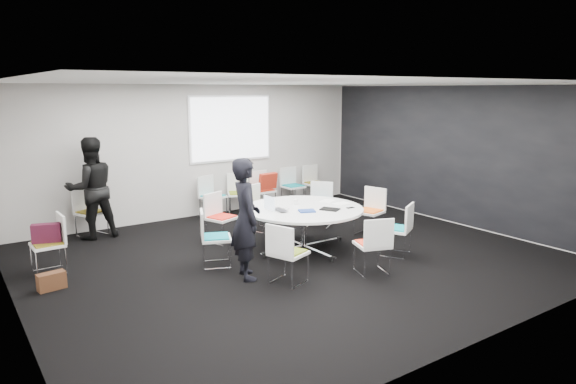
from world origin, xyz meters
TOP-DOWN VIEW (x-y plane):
  - room_shell at (0.09, 0.00)m, footprint 8.08×7.08m
  - conference_table at (0.42, 0.25)m, footprint 2.02×2.02m
  - projection_screen at (0.80, 3.46)m, footprint 1.90×0.03m
  - chair_ring_a at (1.97, 0.26)m, footprint 0.56×0.57m
  - chair_ring_b at (1.55, 1.27)m, footprint 0.63×0.64m
  - chair_ring_c at (0.45, 1.70)m, footprint 0.59×0.58m
  - chair_ring_d at (-0.54, 1.42)m, footprint 0.59×0.58m
  - chair_ring_e at (-1.20, 0.34)m, footprint 0.59×0.60m
  - chair_ring_f at (-0.71, -0.91)m, footprint 0.58×0.59m
  - chair_ring_g at (0.55, -1.29)m, footprint 0.58×0.57m
  - chair_ring_h at (1.48, -0.89)m, footprint 0.62×0.61m
  - chair_back_a at (0.15, 3.16)m, footprint 0.59×0.58m
  - chair_back_b at (0.77, 3.14)m, footprint 0.60×0.60m
  - chair_back_c at (1.39, 3.13)m, footprint 0.47×0.46m
  - chair_back_d at (2.25, 3.16)m, footprint 0.47×0.46m
  - chair_back_e at (2.91, 3.17)m, footprint 0.47×0.46m
  - chair_spare_left at (-3.38, 1.45)m, footprint 0.46×0.47m
  - chair_person_back at (-2.36, 3.16)m, footprint 0.60×0.59m
  - person_main at (-1.06, -0.36)m, footprint 0.57×0.73m
  - person_back at (-2.35, 3.00)m, footprint 0.93×0.74m
  - laptop at (0.01, 0.27)m, footprint 0.25×0.36m
  - laptop_lid at (-0.18, 0.39)m, footprint 0.02×0.30m
  - notebook_black at (0.68, -0.13)m, footprint 0.34×0.37m
  - tablet_folio at (0.29, -0.02)m, footprint 0.32×0.29m
  - papers_right at (1.07, 0.43)m, footprint 0.36×0.33m
  - papers_front at (1.15, 0.13)m, footprint 0.32×0.24m
  - cup at (0.46, 0.54)m, footprint 0.08×0.08m
  - phone at (1.05, -0.22)m, footprint 0.14×0.07m
  - maroon_bag at (-3.40, 1.45)m, footprint 0.42×0.26m
  - brown_bag at (-3.50, 0.75)m, footprint 0.38×0.21m
  - red_jacket at (1.39, 2.90)m, footprint 0.45×0.19m

SIDE VIEW (x-z plane):
  - brown_bag at x=-3.50m, z-range 0.00..0.24m
  - chair_ring_a at x=1.97m, z-range -0.16..0.72m
  - chair_ring_b at x=1.55m, z-range -0.16..0.72m
  - chair_ring_c at x=0.45m, z-range -0.16..0.72m
  - chair_ring_d at x=-0.54m, z-range -0.16..0.72m
  - chair_ring_e at x=-1.20m, z-range -0.16..0.72m
  - chair_ring_f at x=-0.71m, z-range -0.16..0.72m
  - chair_ring_g at x=0.55m, z-range -0.16..0.72m
  - chair_ring_h at x=1.48m, z-range -0.16..0.72m
  - chair_back_a at x=0.15m, z-range -0.16..0.72m
  - chair_back_b at x=0.77m, z-range -0.16..0.72m
  - chair_back_c at x=1.39m, z-range -0.16..0.72m
  - chair_back_d at x=2.25m, z-range -0.16..0.72m
  - chair_back_e at x=2.91m, z-range -0.16..0.72m
  - chair_spare_left at x=-3.38m, z-range -0.16..0.72m
  - chair_person_back at x=-2.36m, z-range -0.16..0.72m
  - conference_table at x=0.42m, z-range 0.15..0.88m
  - maroon_bag at x=-3.40m, z-range 0.48..0.76m
  - red_jacket at x=1.39m, z-range 0.52..0.88m
  - papers_right at x=1.07m, z-range 0.73..0.73m
  - papers_front at x=1.15m, z-range 0.73..0.73m
  - phone at x=1.05m, z-range 0.73..0.74m
  - notebook_black at x=0.68m, z-range 0.73..0.75m
  - tablet_folio at x=0.29m, z-range 0.73..0.76m
  - laptop at x=0.01m, z-range 0.73..0.76m
  - cup at x=0.46m, z-range 0.73..0.82m
  - laptop_lid at x=-0.18m, z-range 0.75..0.97m
  - person_main at x=-1.06m, z-range 0.00..1.76m
  - person_back at x=-2.35m, z-range 0.00..1.86m
  - room_shell at x=0.09m, z-range -0.04..2.84m
  - projection_screen at x=0.80m, z-range 1.17..2.53m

